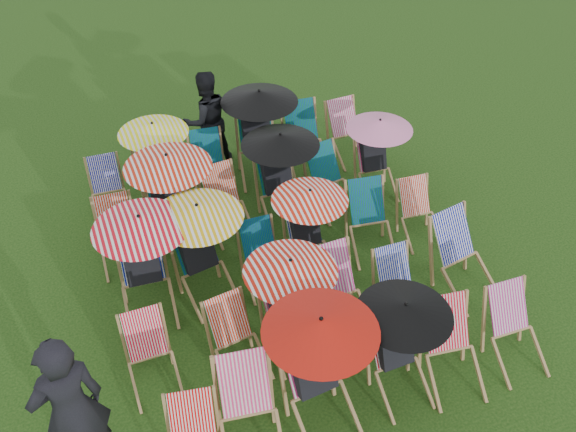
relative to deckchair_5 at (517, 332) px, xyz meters
name	(u,v)px	position (x,y,z in m)	size (l,w,h in m)	color
ground	(287,275)	(-1.99, 2.30, -0.45)	(100.00, 100.00, 0.00)	black
deckchair_1	(250,416)	(-3.29, 0.08, 0.05)	(0.79, 1.01, 1.00)	#A07C4A
deckchair_2	(320,371)	(-2.47, 0.15, 0.31)	(1.22, 1.29, 1.45)	#A07C4A
deckchair_3	(401,348)	(-1.49, 0.17, 0.21)	(1.06, 1.10, 1.26)	#A07C4A
deckchair_4	(454,351)	(-0.86, 0.03, 0.02)	(0.75, 0.96, 0.96)	#A07C4A
deckchair_5	(517,332)	(0.00, 0.00, 0.00)	(0.63, 0.86, 0.91)	#A07C4A
deckchair_6	(151,358)	(-4.07, 1.26, -0.03)	(0.56, 0.78, 0.84)	#A07C4A
deckchair_7	(238,341)	(-3.08, 1.11, -0.03)	(0.67, 0.86, 0.86)	#A07C4A
deckchair_8	(290,305)	(-2.39, 1.19, 0.23)	(1.10, 1.15, 1.30)	#A07C4A
deckchair_9	(341,295)	(-1.69, 1.27, 0.04)	(0.68, 0.93, 0.99)	#A07C4A
deckchair_10	(400,288)	(-0.90, 1.17, -0.04)	(0.57, 0.78, 0.83)	#A07C4A
deckchair_11	(466,258)	(0.10, 1.24, 0.06)	(0.84, 1.05, 1.03)	#A07C4A
deckchair_12	(143,263)	(-3.85, 2.46, 0.29)	(1.19, 1.25, 1.41)	#A07C4A
deckchair_13	(202,250)	(-3.11, 2.44, 0.27)	(1.16, 1.26, 1.38)	#A07C4A
deckchair_14	(263,259)	(-2.33, 2.30, -0.04)	(0.58, 0.79, 0.84)	#A07C4A
deckchair_15	(309,229)	(-1.63, 2.40, 0.19)	(1.03, 1.07, 1.22)	#A07C4A
deckchair_16	(371,222)	(-0.68, 2.39, 0.02)	(0.75, 0.95, 0.95)	#A07C4A
deckchair_17	(420,213)	(0.10, 2.36, -0.05)	(0.60, 0.79, 0.82)	#A07C4A
deckchair_18	(118,236)	(-4.03, 3.46, -0.01)	(0.63, 0.85, 0.88)	#A07C4A
deckchair_19	(169,200)	(-3.25, 3.57, 0.30)	(1.21, 1.29, 1.44)	#A07C4A
deckchair_20	(227,204)	(-2.43, 3.55, 0.00)	(0.69, 0.90, 0.92)	#A07C4A
deckchair_21	(280,175)	(-1.58, 3.59, 0.26)	(1.14, 1.19, 1.36)	#A07C4A
deckchair_22	(331,182)	(-0.80, 3.47, 0.01)	(0.73, 0.93, 0.93)	#A07C4A
deckchair_23	(377,155)	(0.05, 3.62, 0.19)	(1.03, 1.08, 1.22)	#A07C4A
deckchair_24	(108,190)	(-3.98, 4.61, -0.05)	(0.58, 0.78, 0.82)	#A07C4A
deckchair_25	(157,160)	(-3.17, 4.72, 0.21)	(1.07, 1.15, 1.27)	#A07C4A
deckchair_26	(210,166)	(-2.39, 4.59, -0.01)	(0.68, 0.88, 0.89)	#A07C4A
deckchair_27	(258,132)	(-1.51, 4.74, 0.31)	(1.22, 1.30, 1.45)	#A07C4A
deckchair_28	(305,139)	(-0.72, 4.66, 0.04)	(0.75, 0.98, 1.00)	#A07C4A
deckchair_29	(349,133)	(0.07, 4.62, 0.00)	(0.64, 0.87, 0.91)	#A07C4A
person_left	(70,409)	(-4.94, 0.50, 0.52)	(0.71, 0.47, 1.94)	black
person_rear	(206,120)	(-2.20, 5.30, 0.38)	(0.82, 0.64, 1.68)	black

